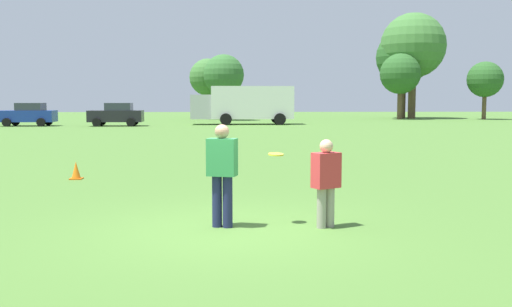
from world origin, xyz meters
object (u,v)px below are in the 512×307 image
(traffic_cone, at_px, (76,171))
(box_truck, at_px, (244,103))
(player_thrower, at_px, (222,170))
(player_defender, at_px, (326,179))
(frisbee, at_px, (276,154))
(parked_car_mid_left, at_px, (28,114))
(parked_car_center, at_px, (117,114))

(traffic_cone, distance_m, box_truck, 33.54)
(player_thrower, xyz_separation_m, player_defender, (1.75, -0.09, -0.15))
(player_thrower, bearing_deg, traffic_cone, 123.61)
(player_defender, bearing_deg, frisbee, 159.93)
(traffic_cone, xyz_separation_m, box_truck, (5.33, 33.08, 1.52))
(player_thrower, distance_m, parked_car_mid_left, 40.29)
(traffic_cone, height_order, parked_car_mid_left, parked_car_mid_left)
(parked_car_mid_left, bearing_deg, frisbee, -65.55)
(frisbee, relative_size, traffic_cone, 0.57)
(frisbee, bearing_deg, player_thrower, -167.36)
(traffic_cone, relative_size, parked_car_center, 0.11)
(player_thrower, xyz_separation_m, traffic_cone, (-4.05, 6.09, -0.76))
(player_thrower, height_order, traffic_cone, player_thrower)
(player_thrower, distance_m, parked_car_center, 37.81)
(traffic_cone, height_order, box_truck, box_truck)
(parked_car_mid_left, relative_size, parked_car_center, 1.00)
(player_defender, distance_m, frisbee, 0.96)
(traffic_cone, bearing_deg, player_thrower, -56.39)
(player_thrower, height_order, parked_car_mid_left, parked_car_mid_left)
(parked_car_mid_left, distance_m, box_truck, 17.25)
(player_defender, height_order, parked_car_center, parked_car_center)
(player_thrower, distance_m, frisbee, 0.98)
(parked_car_mid_left, bearing_deg, box_truck, 7.08)
(frisbee, relative_size, box_truck, 0.03)
(player_thrower, bearing_deg, box_truck, 88.13)
(traffic_cone, distance_m, parked_car_center, 31.05)
(player_thrower, relative_size, parked_car_center, 0.41)
(player_thrower, relative_size, frisbee, 6.45)
(parked_car_center, bearing_deg, parked_car_mid_left, 177.56)
(parked_car_mid_left, bearing_deg, player_thrower, -66.87)
(player_defender, height_order, frisbee, player_defender)
(frisbee, bearing_deg, box_truck, 89.49)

